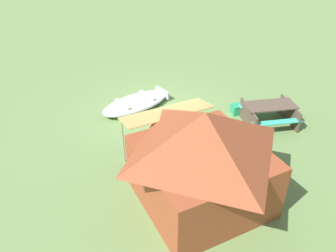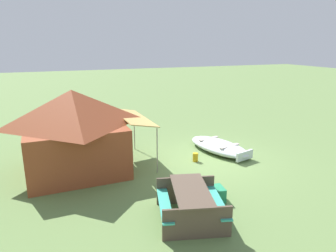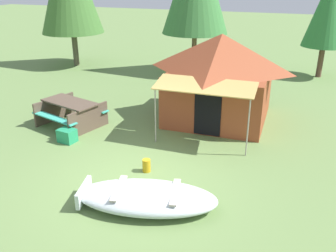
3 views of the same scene
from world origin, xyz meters
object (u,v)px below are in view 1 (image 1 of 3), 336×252
(canvas_cabin_tent, at_px, (202,157))
(cooler_box, at_px, (238,109))
(picnic_table, at_px, (269,112))
(beached_rowboat, at_px, (136,103))
(fuel_can, at_px, (163,117))

(canvas_cabin_tent, bearing_deg, cooler_box, -137.08)
(cooler_box, bearing_deg, canvas_cabin_tent, 42.92)
(picnic_table, bearing_deg, beached_rowboat, -38.64)
(canvas_cabin_tent, bearing_deg, beached_rowboat, -92.19)
(beached_rowboat, height_order, fuel_can, beached_rowboat)
(canvas_cabin_tent, bearing_deg, picnic_table, -151.58)
(fuel_can, bearing_deg, beached_rowboat, -66.44)
(beached_rowboat, bearing_deg, canvas_cabin_tent, 87.81)
(beached_rowboat, bearing_deg, fuel_can, 113.56)
(beached_rowboat, distance_m, canvas_cabin_tent, 5.38)
(cooler_box, relative_size, fuel_can, 1.51)
(canvas_cabin_tent, relative_size, picnic_table, 1.97)
(picnic_table, height_order, fuel_can, picnic_table)
(canvas_cabin_tent, xyz_separation_m, cooler_box, (-3.47, -3.23, -1.20))
(beached_rowboat, xyz_separation_m, canvas_cabin_tent, (0.20, 5.25, 1.16))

